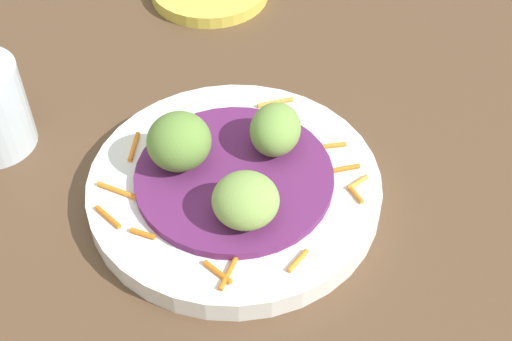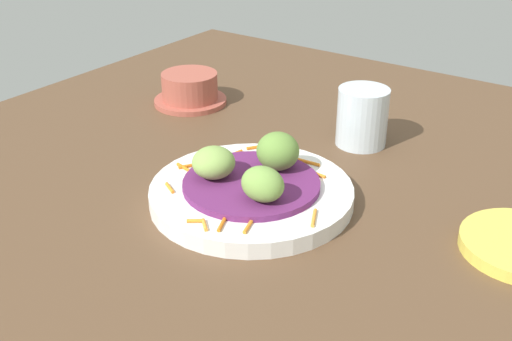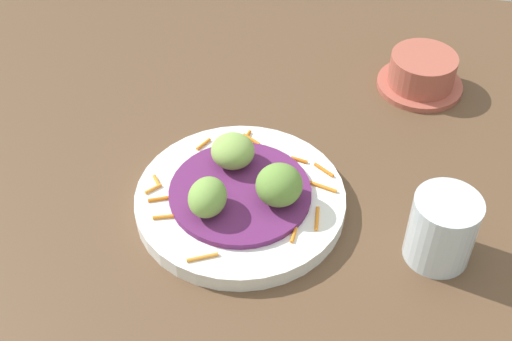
{
  "view_description": "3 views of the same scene",
  "coord_description": "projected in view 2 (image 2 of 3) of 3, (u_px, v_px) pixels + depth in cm",
  "views": [
    {
      "loc": [
        11.1,
        -40.87,
        46.82
      ],
      "look_at": [
        5.28,
        -2.46,
        5.55
      ],
      "focal_mm": 50.1,
      "sensor_mm": 36.0,
      "label": 1
    },
    {
      "loc": [
        56.84,
        35.88,
        40.1
      ],
      "look_at": [
        4.19,
        -1.13,
        6.77
      ],
      "focal_mm": 44.73,
      "sensor_mm": 36.0,
      "label": 2
    },
    {
      "loc": [
        -7.67,
        50.22,
        60.06
      ],
      "look_at": [
        1.86,
        -3.59,
        6.84
      ],
      "focal_mm": 47.88,
      "sensor_mm": 36.0,
      "label": 3
    }
  ],
  "objects": [
    {
      "name": "cabbage_bed",
      "position": [
        251.0,
        184.0,
        0.75
      ],
      "size": [
        16.19,
        16.19,
        0.75
      ],
      "primitive_type": "cylinder",
      "color": "#60235B",
      "rests_on": "main_plate"
    },
    {
      "name": "guac_scoop_center",
      "position": [
        263.0,
        184.0,
        0.7
      ],
      "size": [
        4.42,
        5.27,
        3.95
      ],
      "primitive_type": "ellipsoid",
      "rotation": [
        0.0,
        0.0,
        1.52
      ],
      "color": "#759E47",
      "rests_on": "cabbage_bed"
    },
    {
      "name": "guac_scoop_right",
      "position": [
        278.0,
        151.0,
        0.76
      ],
      "size": [
        7.0,
        7.04,
        4.59
      ],
      "primitive_type": "ellipsoid",
      "rotation": [
        0.0,
        0.0,
        4.23
      ],
      "color": "olive",
      "rests_on": "cabbage_bed"
    },
    {
      "name": "water_glass",
      "position": [
        362.0,
        117.0,
        0.88
      ],
      "size": [
        7.09,
        7.09,
        8.16
      ],
      "primitive_type": "cylinder",
      "color": "silver",
      "rests_on": "table_surface"
    },
    {
      "name": "carrot_garnish",
      "position": [
        244.0,
        183.0,
        0.75
      ],
      "size": [
        21.64,
        21.42,
        0.4
      ],
      "color": "orange",
      "rests_on": "main_plate"
    },
    {
      "name": "table_surface",
      "position": [
        283.0,
        202.0,
        0.78
      ],
      "size": [
        110.0,
        110.0,
        2.0
      ],
      "primitive_type": "cube",
      "color": "brown",
      "rests_on": "ground"
    },
    {
      "name": "guac_scoop_left",
      "position": [
        214.0,
        163.0,
        0.75
      ],
      "size": [
        6.49,
        6.48,
        3.73
      ],
      "primitive_type": "ellipsoid",
      "rotation": [
        0.0,
        0.0,
        5.95
      ],
      "color": "#84A851",
      "rests_on": "cabbage_bed"
    },
    {
      "name": "main_plate",
      "position": [
        251.0,
        194.0,
        0.75
      ],
      "size": [
        24.08,
        24.08,
        1.99
      ],
      "primitive_type": "cylinder",
      "color": "white",
      "rests_on": "table_surface"
    },
    {
      "name": "terracotta_bowl",
      "position": [
        190.0,
        90.0,
        1.03
      ],
      "size": [
        11.77,
        11.77,
        5.12
      ],
      "color": "#A85142",
      "rests_on": "table_surface"
    }
  ]
}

